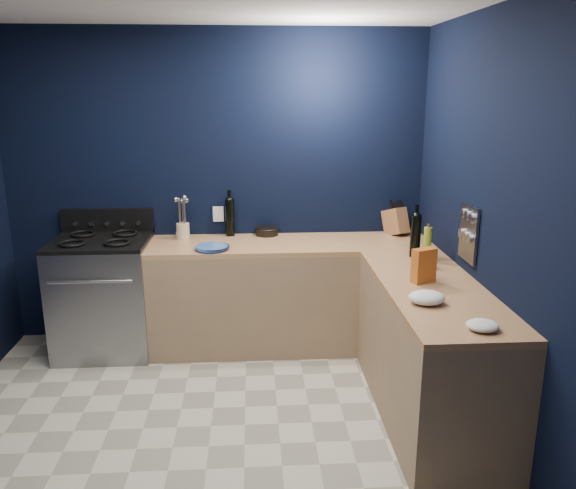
{
  "coord_description": "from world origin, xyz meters",
  "views": [
    {
      "loc": [
        0.29,
        -3.09,
        2.12
      ],
      "look_at": [
        0.55,
        1.0,
        1.0
      ],
      "focal_mm": 35.85,
      "sensor_mm": 36.0,
      "label": 1
    }
  ],
  "objects": [
    {
      "name": "wall_right",
      "position": [
        1.76,
        0.0,
        1.3
      ],
      "size": [
        0.02,
        3.5,
        2.6
      ],
      "primitive_type": "cube",
      "color": "black",
      "rests_on": "ground"
    },
    {
      "name": "wine_bottle_right",
      "position": [
        1.5,
        0.97,
        1.06
      ],
      "size": [
        0.1,
        0.1,
        0.31
      ],
      "primitive_type": "cylinder",
      "rotation": [
        0.0,
        0.0,
        0.34
      ],
      "color": "black",
      "rests_on": "top_right"
    },
    {
      "name": "wall_back",
      "position": [
        0.0,
        1.76,
        1.3
      ],
      "size": [
        3.5,
        0.02,
        2.6
      ],
      "primitive_type": "cube",
      "color": "black",
      "rests_on": "ground"
    },
    {
      "name": "spice_jar_near",
      "position": [
        1.42,
        0.5,
        0.95
      ],
      "size": [
        0.06,
        0.06,
        0.11
      ],
      "primitive_type": "cylinder",
      "rotation": [
        0.0,
        0.0,
        0.16
      ],
      "color": "olive",
      "rests_on": "top_right"
    },
    {
      "name": "knife_block",
      "position": [
        1.52,
        1.65,
        1.01
      ],
      "size": [
        0.22,
        0.29,
        0.27
      ],
      "primitive_type": "cube",
      "rotation": [
        -0.31,
        0.0,
        0.47
      ],
      "color": "brown",
      "rests_on": "top_back"
    },
    {
      "name": "top_right",
      "position": [
        1.44,
        0.29,
        0.88
      ],
      "size": [
        0.63,
        1.67,
        0.04
      ],
      "primitive_type": "cube",
      "color": "brown",
      "rests_on": "cab_right"
    },
    {
      "name": "lemon_basket",
      "position": [
        0.41,
        1.69,
        0.94
      ],
      "size": [
        0.2,
        0.2,
        0.07
      ],
      "primitive_type": "cylinder",
      "rotation": [
        0.0,
        0.0,
        0.02
      ],
      "color": "black",
      "rests_on": "top_back"
    },
    {
      "name": "plate_stack",
      "position": [
        -0.03,
        1.25,
        0.92
      ],
      "size": [
        0.3,
        0.3,
        0.03
      ],
      "primitive_type": "cylinder",
      "rotation": [
        0.0,
        0.0,
        0.21
      ],
      "color": "#2B5B99",
      "rests_on": "top_back"
    },
    {
      "name": "wall_front",
      "position": [
        0.0,
        -1.76,
        1.3
      ],
      "size": [
        3.5,
        0.02,
        2.6
      ],
      "primitive_type": "cube",
      "color": "black",
      "rests_on": "ground"
    },
    {
      "name": "top_back",
      "position": [
        0.6,
        1.44,
        0.88
      ],
      "size": [
        2.3,
        0.63,
        0.04
      ],
      "primitive_type": "cube",
      "color": "brown",
      "rests_on": "cab_back"
    },
    {
      "name": "ramekin",
      "position": [
        -0.31,
        1.69,
        0.92
      ],
      "size": [
        0.12,
        0.12,
        0.04
      ],
      "primitive_type": "cylinder",
      "rotation": [
        0.0,
        0.0,
        0.43
      ],
      "color": "white",
      "rests_on": "top_back"
    },
    {
      "name": "floor",
      "position": [
        0.0,
        0.0,
        -0.01
      ],
      "size": [
        3.5,
        3.5,
        0.02
      ],
      "primitive_type": "cube",
      "color": "#BDB8A4",
      "rests_on": "ground"
    },
    {
      "name": "crouton_bag",
      "position": [
        1.39,
        0.38,
        1.01
      ],
      "size": [
        0.17,
        0.13,
        0.23
      ],
      "primitive_type": "cube",
      "rotation": [
        0.0,
        0.0,
        0.4
      ],
      "color": "#BB4C26",
      "rests_on": "top_right"
    },
    {
      "name": "towel_front",
      "position": [
        1.3,
        -0.0,
        0.94
      ],
      "size": [
        0.26,
        0.24,
        0.08
      ],
      "primitive_type": "ellipsoid",
      "rotation": [
        0.0,
        0.0,
        -0.32
      ],
      "color": "white",
      "rests_on": "top_right"
    },
    {
      "name": "cab_right",
      "position": [
        1.44,
        0.29,
        0.43
      ],
      "size": [
        0.63,
        1.67,
        0.86
      ],
      "primitive_type": "cube",
      "color": "#957454",
      "rests_on": "floor"
    },
    {
      "name": "cooktop",
      "position": [
        -0.93,
        1.42,
        0.94
      ],
      "size": [
        0.76,
        0.66,
        0.03
      ],
      "primitive_type": "cube",
      "color": "black",
      "rests_on": "gas_range"
    },
    {
      "name": "utensil_crock",
      "position": [
        -0.29,
        1.6,
        0.97
      ],
      "size": [
        0.12,
        0.12,
        0.13
      ],
      "primitive_type": "cylinder",
      "rotation": [
        0.0,
        0.0,
        -0.11
      ],
      "color": "beige",
      "rests_on": "top_back"
    },
    {
      "name": "spice_jar_far",
      "position": [
        1.54,
        0.66,
        0.95
      ],
      "size": [
        0.05,
        0.05,
        0.1
      ],
      "primitive_type": "cylinder",
      "rotation": [
        0.0,
        0.0,
        0.09
      ],
      "color": "olive",
      "rests_on": "top_right"
    },
    {
      "name": "oil_bottle",
      "position": [
        1.55,
        0.85,
        1.03
      ],
      "size": [
        0.07,
        0.07,
        0.25
      ],
      "primitive_type": "cylinder",
      "rotation": [
        0.0,
        0.0,
        0.36
      ],
      "color": "olive",
      "rests_on": "top_right"
    },
    {
      "name": "gas_range",
      "position": [
        -0.93,
        1.42,
        0.46
      ],
      "size": [
        0.76,
        0.66,
        0.92
      ],
      "primitive_type": "cube",
      "color": "gray",
      "rests_on": "floor"
    },
    {
      "name": "backguard",
      "position": [
        -0.93,
        1.72,
        1.04
      ],
      "size": [
        0.76,
        0.06,
        0.2
      ],
      "primitive_type": "cube",
      "color": "black",
      "rests_on": "gas_range"
    },
    {
      "name": "towel_end",
      "position": [
        1.47,
        -0.39,
        0.93
      ],
      "size": [
        0.21,
        0.2,
        0.05
      ],
      "primitive_type": "ellipsoid",
      "rotation": [
        0.0,
        0.0,
        0.3
      ],
      "color": "white",
      "rests_on": "top_right"
    },
    {
      "name": "spice_panel",
      "position": [
        1.74,
        0.55,
        1.18
      ],
      "size": [
        0.02,
        0.28,
        0.38
      ],
      "primitive_type": "cube",
      "color": "gray",
      "rests_on": "wall_right"
    },
    {
      "name": "cab_back",
      "position": [
        0.6,
        1.44,
        0.43
      ],
      "size": [
        2.3,
        0.63,
        0.86
      ],
      "primitive_type": "cube",
      "color": "#957454",
      "rests_on": "floor"
    },
    {
      "name": "wall_outlet",
      "position": [
        0.0,
        1.74,
        1.08
      ],
      "size": [
        0.09,
        0.02,
        0.13
      ],
      "primitive_type": "cube",
      "color": "white",
      "rests_on": "wall_back"
    },
    {
      "name": "wine_bottle_back",
      "position": [
        0.1,
        1.69,
        1.06
      ],
      "size": [
        0.1,
        0.1,
        0.31
      ],
      "primitive_type": "cylinder",
      "rotation": [
        0.0,
        0.0,
        -0.29
      ],
      "color": "black",
      "rests_on": "top_back"
    },
    {
      "name": "oven_door",
      "position": [
        -0.93,
        1.1,
        0.45
      ],
      "size": [
        0.59,
        0.02,
        0.42
      ],
      "primitive_type": "cube",
      "color": "black",
      "rests_on": "gas_range"
    }
  ]
}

